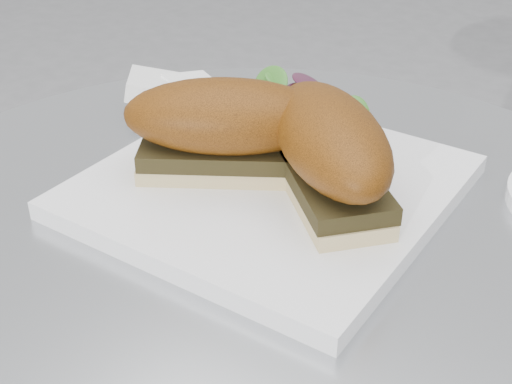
# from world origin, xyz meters

# --- Properties ---
(plate) EXTENTS (0.28, 0.28, 0.02)m
(plate) POSITION_xyz_m (-0.03, 0.06, 0.74)
(plate) COLOR white
(plate) RESTS_ON table
(sandwich_left) EXTENTS (0.18, 0.15, 0.08)m
(sandwich_left) POSITION_xyz_m (-0.07, 0.05, 0.79)
(sandwich_left) COLOR #D3BA83
(sandwich_left) RESTS_ON plate
(sandwich_right) EXTENTS (0.18, 0.17, 0.08)m
(sandwich_right) POSITION_xyz_m (0.02, 0.06, 0.79)
(sandwich_right) COLOR #D3BA83
(sandwich_right) RESTS_ON plate
(salad) EXTENTS (0.10, 0.10, 0.05)m
(salad) POSITION_xyz_m (-0.05, 0.14, 0.77)
(salad) COLOR #3F9330
(salad) RESTS_ON plate
(napkin) EXTENTS (0.13, 0.13, 0.02)m
(napkin) POSITION_xyz_m (-0.19, 0.13, 0.74)
(napkin) COLOR white
(napkin) RESTS_ON table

